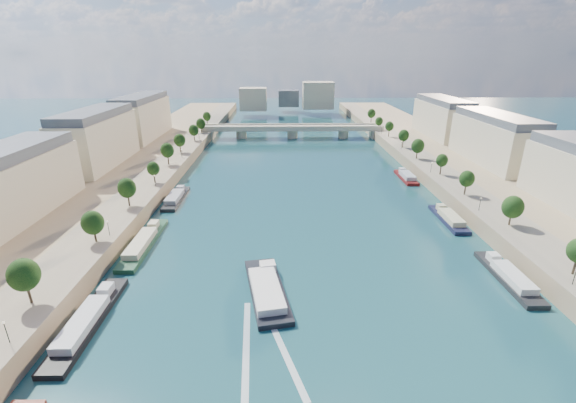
{
  "coord_description": "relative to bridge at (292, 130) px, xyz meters",
  "views": [
    {
      "loc": [
        -7.58,
        -21.71,
        49.64
      ],
      "look_at": [
        -5.27,
        94.01,
        5.0
      ],
      "focal_mm": 24.0,
      "sensor_mm": 36.0,
      "label": 1
    }
  ],
  "objects": [
    {
      "name": "bridge",
      "position": [
        0.0,
        0.0,
        0.0
      ],
      "size": [
        112.0,
        12.0,
        8.15
      ],
      "color": "#C1B79E",
      "rests_on": "ground"
    },
    {
      "name": "buildings_right",
      "position": [
        85.0,
        -106.31,
        11.37
      ],
      "size": [
        16.0,
        226.0,
        23.2
      ],
      "color": "beige",
      "rests_on": "ground"
    },
    {
      "name": "moored_barges_left",
      "position": [
        -45.5,
        -175.13,
        -4.24
      ],
      "size": [
        5.0,
        155.3,
        3.6
      ],
      "color": "black",
      "rests_on": "ground"
    },
    {
      "name": "ground",
      "position": [
        0.0,
        -118.31,
        -5.08
      ],
      "size": [
        700.0,
        700.0,
        0.0
      ],
      "primitive_type": "plane",
      "color": "#0B2831",
      "rests_on": "ground"
    },
    {
      "name": "lamps_left",
      "position": [
        -52.5,
        -128.31,
        2.7
      ],
      "size": [
        0.36,
        200.36,
        4.28
      ],
      "color": "black",
      "rests_on": "ground"
    },
    {
      "name": "pave_right",
      "position": [
        57.0,
        -118.31,
        -0.03
      ],
      "size": [
        14.0,
        520.0,
        0.1
      ],
      "primitive_type": "cube",
      "color": "gray",
      "rests_on": "quay_right"
    },
    {
      "name": "quay_left",
      "position": [
        -72.0,
        -118.31,
        -2.58
      ],
      "size": [
        44.0,
        520.0,
        5.0
      ],
      "primitive_type": "cube",
      "color": "#9E8460",
      "rests_on": "ground"
    },
    {
      "name": "pave_left",
      "position": [
        -57.0,
        -118.31,
        -0.03
      ],
      "size": [
        14.0,
        520.0,
        0.1
      ],
      "primitive_type": "cube",
      "color": "gray",
      "rests_on": "quay_left"
    },
    {
      "name": "tour_barge",
      "position": [
        -10.85,
        -167.63,
        -4.17
      ],
      "size": [
        11.76,
        26.21,
        3.61
      ],
      "rotation": [
        0.0,
        0.0,
        0.18
      ],
      "color": "black",
      "rests_on": "ground"
    },
    {
      "name": "buildings_left",
      "position": [
        -85.0,
        -106.31,
        11.37
      ],
      "size": [
        16.0,
        226.0,
        23.2
      ],
      "color": "beige",
      "rests_on": "ground"
    },
    {
      "name": "skyline",
      "position": [
        3.19,
        101.22,
        9.57
      ],
      "size": [
        79.0,
        42.0,
        22.0
      ],
      "color": "beige",
      "rests_on": "ground"
    },
    {
      "name": "trees_right",
      "position": [
        55.0,
        -108.31,
        5.39
      ],
      "size": [
        4.8,
        268.8,
        8.26
      ],
      "color": "#382B1E",
      "rests_on": "ground"
    },
    {
      "name": "wake",
      "position": [
        -10.85,
        -184.29,
        -5.06
      ],
      "size": [
        12.31,
        26.02,
        0.04
      ],
      "color": "silver",
      "rests_on": "ground"
    },
    {
      "name": "moored_barges_right",
      "position": [
        45.5,
        -163.47,
        -4.24
      ],
      "size": [
        5.0,
        164.05,
        3.6
      ],
      "color": "black",
      "rests_on": "ground"
    },
    {
      "name": "lamps_right",
      "position": [
        52.5,
        -113.31,
        2.7
      ],
      "size": [
        0.36,
        200.36,
        4.28
      ],
      "color": "black",
      "rests_on": "ground"
    },
    {
      "name": "trees_left",
      "position": [
        -55.0,
        -116.31,
        5.39
      ],
      "size": [
        4.8,
        268.8,
        8.26
      ],
      "color": "#382B1E",
      "rests_on": "ground"
    },
    {
      "name": "quay_right",
      "position": [
        72.0,
        -118.31,
        -2.58
      ],
      "size": [
        44.0,
        520.0,
        5.0
      ],
      "primitive_type": "cube",
      "color": "#9E8460",
      "rests_on": "ground"
    }
  ]
}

